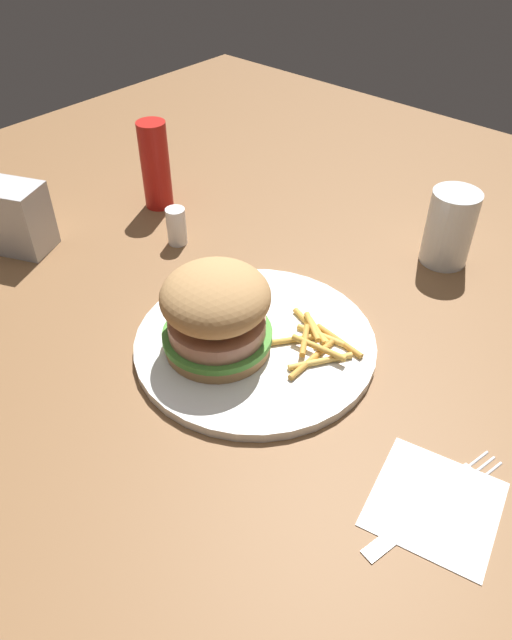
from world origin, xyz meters
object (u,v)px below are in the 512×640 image
(plate, at_px, (256,343))
(sandwich, at_px, (216,311))
(drink_glass, at_px, (449,231))
(salt_shaker, at_px, (176,226))
(ketchup_bottle, at_px, (155,165))
(fork, at_px, (437,501))
(napkin_dispenser, at_px, (14,218))
(fries_pile, at_px, (315,342))
(napkin, at_px, (435,504))

(plate, xyz_separation_m, sandwich, (-0.04, 0.03, 0.06))
(drink_glass, xyz_separation_m, salt_shaker, (-0.21, 0.31, -0.02))
(drink_glass, relative_size, ketchup_bottle, 0.77)
(drink_glass, bearing_deg, fork, -152.73)
(drink_glass, height_order, ketchup_bottle, ketchup_bottle)
(fork, xyz_separation_m, napkin_dispenser, (-0.02, 0.65, 0.04))
(fork, height_order, napkin_dispenser, napkin_dispenser)
(sandwich, relative_size, ketchup_bottle, 0.92)
(salt_shaker, bearing_deg, fork, -105.83)
(fork, distance_m, drink_glass, 0.40)
(drink_glass, relative_size, salt_shaker, 1.91)
(fries_pile, distance_m, napkin, 0.22)
(fries_pile, bearing_deg, drink_glass, -4.23)
(plate, distance_m, napkin_dispenser, 0.40)
(sandwich, bearing_deg, fork, -92.05)
(ketchup_bottle, bearing_deg, plate, -113.83)
(plate, height_order, ketchup_bottle, ketchup_bottle)
(plate, height_order, napkin_dispenser, napkin_dispenser)
(ketchup_bottle, bearing_deg, salt_shaker, -118.60)
(napkin_dispenser, bearing_deg, napkin, 157.29)
(plate, distance_m, salt_shaker, 0.25)
(napkin, xyz_separation_m, drink_glass, (0.36, 0.18, 0.05))
(sandwich, relative_size, salt_shaker, 2.26)
(sandwich, bearing_deg, salt_shaker, 58.11)
(plate, bearing_deg, ketchup_bottle, 66.17)
(drink_glass, bearing_deg, fries_pile, 175.77)
(fork, xyz_separation_m, drink_glass, (0.35, 0.18, 0.04))
(plate, xyz_separation_m, napkin, (-0.05, -0.26, -0.01))
(plate, height_order, sandwich, sandwich)
(sandwich, height_order, fries_pile, sandwich)
(fries_pile, bearing_deg, napkin, -113.15)
(napkin, bearing_deg, fries_pile, 66.85)
(napkin, height_order, ketchup_bottle, ketchup_bottle)
(fries_pile, xyz_separation_m, fork, (-0.08, -0.20, -0.01))
(fries_pile, bearing_deg, plate, 123.48)
(fries_pile, distance_m, napkin_dispenser, 0.46)
(napkin_dispenser, xyz_separation_m, salt_shaker, (0.16, -0.16, -0.02))
(plate, xyz_separation_m, salt_shaker, (0.09, 0.23, 0.02))
(napkin, bearing_deg, napkin_dispenser, 91.32)
(napkin_dispenser, relative_size, ketchup_bottle, 0.71)
(plate, relative_size, fries_pile, 2.59)
(fries_pile, height_order, drink_glass, drink_glass)
(ketchup_bottle, bearing_deg, drink_glass, -68.99)
(plate, height_order, drink_glass, drink_glass)
(napkin_dispenser, bearing_deg, plate, 165.20)
(plate, bearing_deg, napkin, -100.68)
(plate, relative_size, sandwich, 2.25)
(fork, height_order, drink_glass, drink_glass)
(napkin, relative_size, drink_glass, 1.05)
(napkin, relative_size, ketchup_bottle, 0.81)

